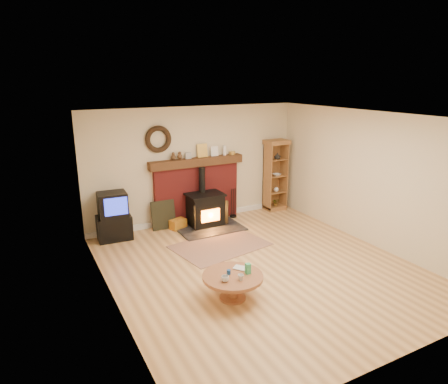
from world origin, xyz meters
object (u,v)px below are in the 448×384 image
coffee_table (233,279)px  curio_cabinet (275,175)px  wood_stove (206,210)px  tv_unit (114,217)px

coffee_table → curio_cabinet: bearing=47.3°
wood_stove → tv_unit: (-1.97, 0.19, 0.11)m
tv_unit → coffee_table: bearing=-72.0°
coffee_table → tv_unit: bearing=108.0°
tv_unit → coffee_table: tv_unit is taller
wood_stove → tv_unit: size_ratio=1.42×
wood_stove → curio_cabinet: size_ratio=0.80×
tv_unit → coffee_table: 3.31m
wood_stove → curio_cabinet: 2.11m
curio_cabinet → coffee_table: size_ratio=1.93×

